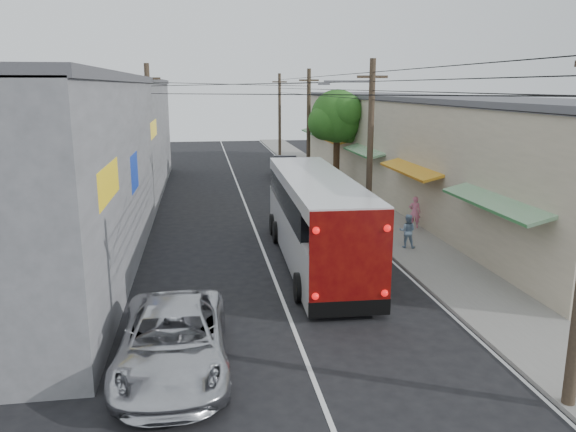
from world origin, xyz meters
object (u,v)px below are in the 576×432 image
coach_bus (315,218)px  jeepney (173,340)px  parked_car_mid (306,186)px  parked_car_far (285,167)px  pedestrian_near (415,212)px  pedestrian_far (407,231)px  parked_suv (339,217)px

coach_bus → jeepney: size_ratio=2.13×
parked_car_mid → parked_car_far: 7.94m
parked_car_mid → pedestrian_near: size_ratio=2.87×
jeepney → pedestrian_far: bearing=44.6°
jeepney → parked_car_far: bearing=76.8°
jeepney → pedestrian_far: 12.95m
coach_bus → jeepney: (-5.14, -8.10, -0.99)m
parked_suv → jeepney: bearing=-127.0°
jeepney → parked_car_mid: 22.21m
pedestrian_near → pedestrian_far: 3.58m
coach_bus → pedestrian_far: size_ratio=8.35×
parked_suv → pedestrian_near: same height
parked_car_mid → pedestrian_near: bearing=-67.3°
coach_bus → jeepney: bearing=-120.7°
parked_car_far → pedestrian_near: (3.80, -16.72, 0.07)m
parked_car_mid → pedestrian_near: 9.52m
coach_bus → jeepney: 9.64m
jeepney → pedestrian_near: bearing=48.9°
coach_bus → parked_suv: 4.46m
jeepney → parked_car_mid: jeepney is taller
coach_bus → parked_car_mid: size_ratio=2.72×
parked_suv → pedestrian_far: 3.73m
pedestrian_near → jeepney: bearing=71.6°
parked_suv → pedestrian_near: size_ratio=3.72×
coach_bus → parked_suv: size_ratio=2.10×
parked_suv → parked_car_far: 16.95m
jeepney → parked_car_mid: (7.20, 21.01, -0.03)m
jeepney → parked_suv: parked_suv is taller
jeepney → parked_car_far: 29.80m
coach_bus → pedestrian_near: size_ratio=7.82×
pedestrian_near → pedestrian_far: (-1.57, -3.22, -0.05)m
parked_car_mid → pedestrian_far: bearing=-80.0°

